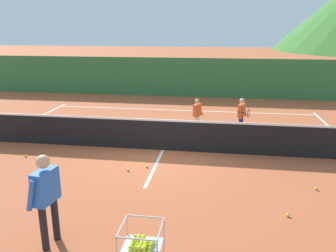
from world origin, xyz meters
TOP-DOWN VIEW (x-y plane):
  - ground_plane at (0.00, 0.00)m, footprint 120.00×120.00m
  - line_baseline_far at (0.00, 5.24)m, footprint 11.65×0.08m
  - line_service_center at (0.00, 0.00)m, footprint 0.08×5.19m
  - tennis_net at (0.00, 0.00)m, footprint 11.50×0.08m
  - instructor at (-1.14, -4.88)m, footprint 0.44×0.79m
  - student_0 at (0.90, 1.98)m, footprint 0.35×0.50m
  - student_1 at (2.45, 2.04)m, footprint 0.41×0.69m
  - ball_cart at (0.59, -5.50)m, footprint 0.58×0.58m
  - tennis_ball_1 at (3.93, -2.07)m, footprint 0.07×0.07m
  - tennis_ball_2 at (3.06, -3.37)m, footprint 0.07×0.07m
  - tennis_ball_5 at (-0.20, -1.39)m, footprint 0.07×0.07m
  - tennis_ball_7 at (-3.84, -1.16)m, footprint 0.07×0.07m
  - tennis_ball_8 at (-0.64, -1.69)m, footprint 0.07×0.07m
  - windscreen_fence at (0.00, 8.53)m, footprint 25.63×0.08m

SIDE VIEW (x-z plane):
  - ground_plane at x=0.00m, z-range 0.00..0.00m
  - line_baseline_far at x=0.00m, z-range 0.00..0.01m
  - line_service_center at x=0.00m, z-range 0.00..0.01m
  - tennis_ball_1 at x=3.93m, z-range 0.00..0.07m
  - tennis_ball_2 at x=3.06m, z-range 0.00..0.07m
  - tennis_ball_5 at x=-0.20m, z-range 0.00..0.07m
  - tennis_ball_7 at x=-3.84m, z-range 0.00..0.07m
  - tennis_ball_8 at x=-0.64m, z-range 0.00..0.07m
  - tennis_net at x=0.00m, z-range -0.03..1.02m
  - ball_cart at x=0.59m, z-range 0.15..1.05m
  - student_0 at x=0.90m, z-range 0.12..1.36m
  - student_1 at x=2.45m, z-range 0.13..1.40m
  - instructor at x=-1.14m, z-range 0.16..1.81m
  - windscreen_fence at x=0.00m, z-range 0.00..2.08m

